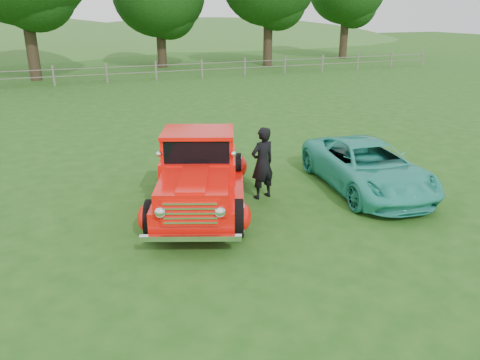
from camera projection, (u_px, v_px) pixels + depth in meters
name	position (u px, v px, depth m)	size (l,w,h in m)	color
ground	(247.00, 239.00, 9.13)	(140.00, 140.00, 0.00)	#1E4E14
distant_hills	(43.00, 81.00, 61.12)	(116.00, 60.00, 18.00)	#315E22
fence_line	(107.00, 73.00, 28.11)	(48.00, 0.12, 1.20)	#6D665C
red_pickup	(199.00, 173.00, 10.39)	(3.47, 5.28, 1.78)	black
teal_sedan	(367.00, 166.00, 11.46)	(1.98, 4.29, 1.19)	teal
man	(262.00, 163.00, 10.85)	(0.62, 0.41, 1.71)	black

